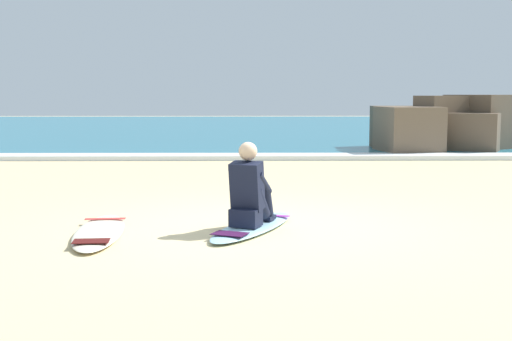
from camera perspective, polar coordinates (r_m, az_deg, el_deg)
ground_plane at (r=8.20m, az=0.42°, el=-4.61°), size 80.00×80.00×0.00m
sea at (r=30.20m, az=-0.41°, el=3.51°), size 80.00×28.00×0.10m
breaking_foam at (r=16.53m, az=-0.16°, el=1.14°), size 80.00×0.90×0.11m
surfboard_main at (r=8.01m, az=-0.24°, el=-4.62°), size 1.27×2.07×0.08m
surfer_seated at (r=7.85m, az=-0.53°, el=-1.87°), size 0.56×0.77×0.95m
surfboard_spare_near at (r=7.90m, az=-12.79°, el=-4.93°), size 0.70×2.13×0.08m
rock_outcrop_distant at (r=19.14m, az=15.56°, el=3.51°), size 4.36×3.18×1.52m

